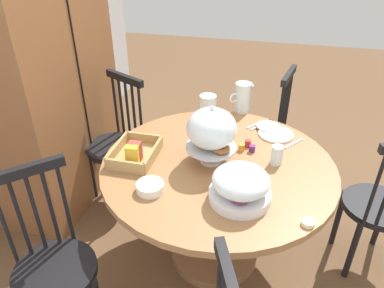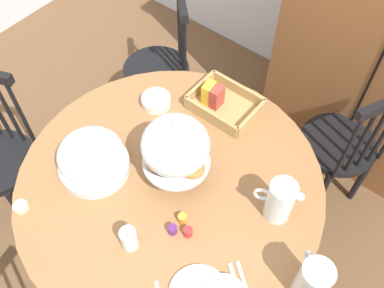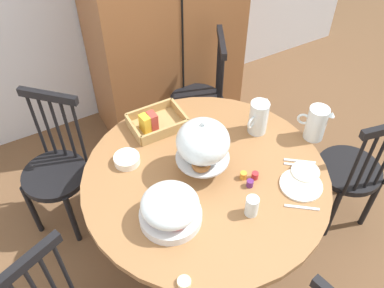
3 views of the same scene
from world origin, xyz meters
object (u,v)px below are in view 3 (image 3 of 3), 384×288
object	(u,v)px
dining_table	(205,197)
butter_dish	(184,282)
cereal_basket	(155,123)
windsor_chair_near_window	(57,172)
windsor_chair_host_seat	(200,101)
milk_pitcher	(258,119)
pastry_stand_with_dome	(203,143)
drinking_glass	(252,206)
windsor_chair_far_side	(351,172)
fruit_platter_covered	(170,208)
china_plate_large	(301,185)
wooden_armoire	(164,8)
china_plate_small	(305,171)
orange_juice_pitcher	(316,124)
cereal_bowl	(127,159)

from	to	relation	value
dining_table	butter_dish	xyz separation A→B (m)	(-0.38, -0.48, 0.20)
cereal_basket	butter_dish	bearing A→B (deg)	-108.31
windsor_chair_near_window	windsor_chair_host_seat	world-z (taller)	same
cereal_basket	windsor_chair_near_window	bearing A→B (deg)	160.34
milk_pitcher	pastry_stand_with_dome	bearing A→B (deg)	-165.74
cereal_basket	drinking_glass	distance (m)	0.79
drinking_glass	milk_pitcher	bearing A→B (deg)	52.22
windsor_chair_far_side	cereal_basket	size ratio (longest dim) A/B	3.09
fruit_platter_covered	china_plate_large	size ratio (longest dim) A/B	1.36
drinking_glass	wooden_armoire	bearing A→B (deg)	78.13
china_plate_small	drinking_glass	xyz separation A→B (m)	(-0.39, -0.07, 0.04)
orange_juice_pitcher	cereal_basket	bearing A→B (deg)	146.10
dining_table	china_plate_large	xyz separation A→B (m)	(0.39, -0.30, 0.20)
windsor_chair_far_side	china_plate_small	bearing A→B (deg)	-175.61
wooden_armoire	windsor_chair_near_window	distance (m)	1.36
china_plate_large	cereal_bowl	size ratio (longest dim) A/B	1.57
dining_table	drinking_glass	xyz separation A→B (m)	(0.07, -0.31, 0.25)
pastry_stand_with_dome	china_plate_small	distance (m)	0.57
milk_pitcher	windsor_chair_near_window	bearing A→B (deg)	154.50
butter_dish	fruit_platter_covered	bearing A→B (deg)	72.91
windsor_chair_near_window	cereal_basket	bearing A→B (deg)	-19.66
fruit_platter_covered	milk_pitcher	xyz separation A→B (m)	(0.72, 0.31, 0.01)
pastry_stand_with_dome	orange_juice_pitcher	world-z (taller)	pastry_stand_with_dome
pastry_stand_with_dome	butter_dish	bearing A→B (deg)	-126.72
milk_pitcher	butter_dish	bearing A→B (deg)	-142.37
windsor_chair_far_side	china_plate_small	world-z (taller)	windsor_chair_far_side
dining_table	china_plate_large	world-z (taller)	china_plate_large
windsor_chair_host_seat	fruit_platter_covered	distance (m)	1.29
dining_table	windsor_chair_host_seat	world-z (taller)	windsor_chair_host_seat
orange_juice_pitcher	cereal_bowl	size ratio (longest dim) A/B	1.48
wooden_armoire	dining_table	bearing A→B (deg)	-107.43
windsor_chair_far_side	orange_juice_pitcher	xyz separation A→B (m)	(-0.25, 0.16, 0.38)
orange_juice_pitcher	drinking_glass	size ratio (longest dim) A/B	1.88
milk_pitcher	butter_dish	distance (m)	1.03
china_plate_small	windsor_chair_host_seat	bearing A→B (deg)	90.85
windsor_chair_host_seat	drinking_glass	size ratio (longest dim) A/B	8.86
windsor_chair_near_window	windsor_chair_far_side	bearing A→B (deg)	-28.94
butter_dish	dining_table	bearing A→B (deg)	51.16
milk_pitcher	cereal_bowl	world-z (taller)	milk_pitcher
orange_juice_pitcher	china_plate_large	xyz separation A→B (m)	(-0.29, -0.25, -0.09)
windsor_chair_near_window	milk_pitcher	size ratio (longest dim) A/B	4.79
drinking_glass	fruit_platter_covered	bearing A→B (deg)	156.41
windsor_chair_far_side	pastry_stand_with_dome	distance (m)	1.08
wooden_armoire	drinking_glass	distance (m)	1.67
cereal_bowl	windsor_chair_host_seat	bearing A→B (deg)	35.75
windsor_chair_far_side	pastry_stand_with_dome	world-z (taller)	pastry_stand_with_dome
china_plate_large	china_plate_small	world-z (taller)	china_plate_small
windsor_chair_near_window	china_plate_small	xyz separation A→B (m)	(1.13, -0.92, 0.30)
butter_dish	windsor_chair_far_side	bearing A→B (deg)	11.54
wooden_armoire	windsor_chair_host_seat	distance (m)	0.71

